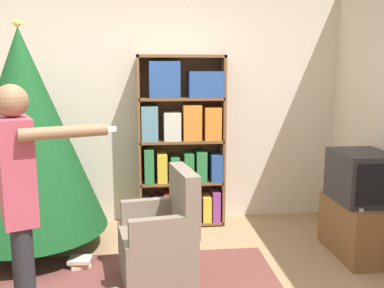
{
  "coord_description": "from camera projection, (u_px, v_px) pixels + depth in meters",
  "views": [
    {
      "loc": [
        0.08,
        -2.86,
        1.7
      ],
      "look_at": [
        0.49,
        0.84,
        1.05
      ],
      "focal_mm": 40.0,
      "sensor_mm": 36.0,
      "label": 1
    }
  ],
  "objects": [
    {
      "name": "book_pile_near_tree",
      "position": [
        80.0,
        262.0,
        3.72
      ],
      "size": [
        0.2,
        0.17,
        0.08
      ],
      "color": "beige",
      "rests_on": "ground_plane"
    },
    {
      "name": "game_remote",
      "position": [
        358.0,
        208.0,
        3.67
      ],
      "size": [
        0.04,
        0.12,
        0.02
      ],
      "color": "white",
      "rests_on": "tv_stand"
    },
    {
      "name": "standing_person",
      "position": [
        20.0,
        198.0,
        2.49
      ],
      "size": [
        0.72,
        0.44,
        1.62
      ],
      "rotation": [
        0.0,
        0.0,
        -1.19
      ],
      "color": "#232328",
      "rests_on": "ground_plane"
    },
    {
      "name": "bookshelf",
      "position": [
        182.0,
        143.0,
        4.62
      ],
      "size": [
        0.93,
        0.32,
        1.85
      ],
      "color": "brown",
      "rests_on": "ground_plane"
    },
    {
      "name": "christmas_tree",
      "position": [
        25.0,
        132.0,
        3.89
      ],
      "size": [
        1.43,
        1.43,
        2.14
      ],
      "color": "#4C3323",
      "rests_on": "ground_plane"
    },
    {
      "name": "television",
      "position": [
        361.0,
        177.0,
        3.86
      ],
      "size": [
        0.45,
        0.57,
        0.46
      ],
      "color": "#28282D",
      "rests_on": "tv_stand"
    },
    {
      "name": "armchair",
      "position": [
        162.0,
        243.0,
        3.45
      ],
      "size": [
        0.65,
        0.65,
        0.92
      ],
      "rotation": [
        0.0,
        0.0,
        -1.41
      ],
      "color": "#7A6B5B",
      "rests_on": "ground_plane"
    },
    {
      "name": "tv_stand",
      "position": [
        357.0,
        228.0,
        3.95
      ],
      "size": [
        0.43,
        0.76,
        0.52
      ],
      "color": "brown",
      "rests_on": "ground_plane"
    },
    {
      "name": "wall_back",
      "position": [
        138.0,
        106.0,
        4.74
      ],
      "size": [
        8.0,
        0.1,
        2.6
      ],
      "color": "beige",
      "rests_on": "ground_plane"
    }
  ]
}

